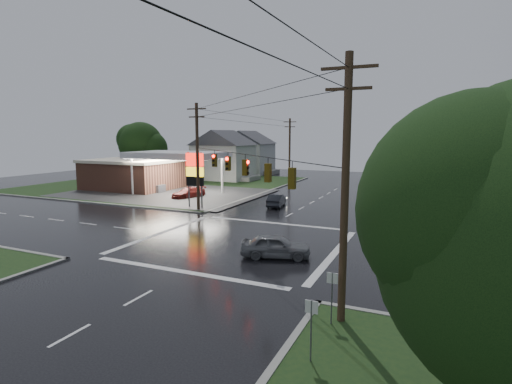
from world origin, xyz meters
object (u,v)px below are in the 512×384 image
at_px(house_far, 248,152).
at_px(car_north, 277,200).
at_px(pylon_sign, 195,171).
at_px(tree_ne_near, 449,156).
at_px(utility_pole_n, 290,149).
at_px(car_pump, 188,193).
at_px(utility_pole_se, 345,188).
at_px(car_crossing, 276,246).
at_px(utility_pole_nw, 197,155).
at_px(tree_ne_far, 472,147).
at_px(house_near, 224,154).
at_px(gas_station, 140,172).
at_px(tree_nw_behind, 142,144).

distance_m(house_far, car_north, 38.44).
distance_m(pylon_sign, tree_ne_near, 27.23).
xyz_separation_m(utility_pole_n, car_pump, (-5.57, -21.98, -4.81)).
relative_size(utility_pole_n, tree_ne_near, 1.17).
bearing_deg(pylon_sign, house_far, 106.98).
height_order(utility_pole_se, house_far, utility_pole_se).
xyz_separation_m(house_far, car_north, (19.11, -33.14, -3.72)).
xyz_separation_m(pylon_sign, car_crossing, (14.24, -12.80, -3.25)).
relative_size(utility_pole_n, car_crossing, 2.36).
bearing_deg(car_pump, pylon_sign, -29.22).
bearing_deg(car_pump, utility_pole_se, -24.95).
relative_size(utility_pole_nw, tree_ne_far, 1.12).
xyz_separation_m(utility_pole_nw, house_near, (-11.45, 26.50, -1.32)).
distance_m(tree_ne_near, car_north, 19.05).
height_order(utility_pole_se, tree_ne_near, utility_pole_se).
xyz_separation_m(pylon_sign, car_pump, (-4.57, 5.52, -3.36)).
xyz_separation_m(utility_pole_n, tree_ne_far, (26.65, -4.01, 0.71)).
distance_m(pylon_sign, house_far, 39.21).
bearing_deg(car_north, tree_ne_near, -166.64).
distance_m(house_far, car_crossing, 56.59).
bearing_deg(car_pump, gas_station, -178.02).
distance_m(utility_pole_se, tree_ne_far, 44.16).
distance_m(house_near, car_north, 28.09).
xyz_separation_m(utility_pole_se, house_near, (-30.45, 45.50, -1.32)).
bearing_deg(car_north, tree_ne_far, -145.68).
relative_size(utility_pole_se, car_crossing, 2.47).
bearing_deg(utility_pole_nw, utility_pole_se, -45.00).
height_order(gas_station, car_pump, gas_station).
distance_m(tree_nw_behind, car_crossing, 49.84).
height_order(utility_pole_n, house_near, utility_pole_n).
bearing_deg(car_north, utility_pole_se, 107.43).
distance_m(gas_station, tree_nw_behind, 13.63).
relative_size(gas_station, house_near, 2.37).
bearing_deg(tree_nw_behind, house_far, 56.56).
xyz_separation_m(utility_pole_se, car_crossing, (-5.76, 7.20, -4.96)).
height_order(tree_nw_behind, tree_ne_far, tree_nw_behind).
bearing_deg(gas_station, utility_pole_nw, -32.23).
relative_size(tree_ne_far, car_crossing, 2.20).
bearing_deg(house_far, utility_pole_n, -38.77).
relative_size(tree_nw_behind, tree_ne_near, 1.11).
relative_size(pylon_sign, tree_nw_behind, 0.60).
distance_m(pylon_sign, tree_ne_far, 36.35).
relative_size(gas_station, tree_ne_far, 2.67).
relative_size(utility_pole_se, utility_pole_n, 1.05).
relative_size(utility_pole_nw, tree_nw_behind, 1.10).
distance_m(pylon_sign, utility_pole_n, 27.56).
bearing_deg(tree_ne_near, utility_pole_se, -98.38).
bearing_deg(utility_pole_n, house_far, 141.23).
distance_m(utility_pole_nw, tree_ne_far, 36.20).
height_order(house_far, tree_ne_near, tree_ne_near).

